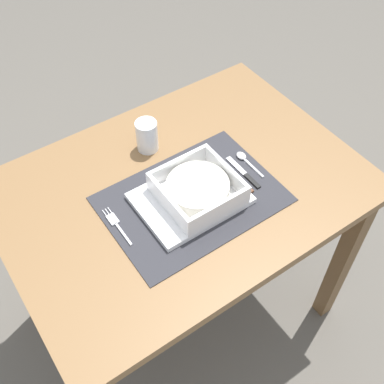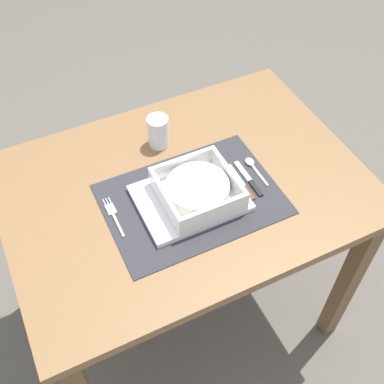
{
  "view_description": "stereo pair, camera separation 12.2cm",
  "coord_description": "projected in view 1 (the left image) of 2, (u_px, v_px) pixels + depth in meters",
  "views": [
    {
      "loc": [
        -0.46,
        -0.71,
        1.68
      ],
      "look_at": [
        -0.01,
        -0.06,
        0.75
      ],
      "focal_mm": 44.8,
      "sensor_mm": 36.0,
      "label": 1
    },
    {
      "loc": [
        -0.35,
        -0.77,
        1.68
      ],
      "look_at": [
        -0.01,
        -0.06,
        0.75
      ],
      "focal_mm": 44.8,
      "sensor_mm": 36.0,
      "label": 2
    }
  ],
  "objects": [
    {
      "name": "drinking_glass",
      "position": [
        147.0,
        138.0,
        1.34
      ],
      "size": [
        0.06,
        0.06,
        0.09
      ],
      "color": "white",
      "rests_on": "dining_table"
    },
    {
      "name": "bread_knife",
      "position": [
        238.0,
        178.0,
        1.29
      ],
      "size": [
        0.01,
        0.14,
        0.01
      ],
      "rotation": [
        0.0,
        0.0,
        -0.07
      ],
      "color": "#59331E",
      "rests_on": "placemat"
    },
    {
      "name": "dining_table",
      "position": [
        182.0,
        210.0,
        1.36
      ],
      "size": [
        0.96,
        0.69,
        0.72
      ],
      "color": "brown",
      "rests_on": "ground"
    },
    {
      "name": "placemat",
      "position": [
        192.0,
        199.0,
        1.25
      ],
      "size": [
        0.45,
        0.32,
        0.0
      ],
      "primitive_type": "cube",
      "color": "#2D2D33",
      "rests_on": "dining_table"
    },
    {
      "name": "serving_plate",
      "position": [
        190.0,
        198.0,
        1.24
      ],
      "size": [
        0.27,
        0.21,
        0.02
      ],
      "primitive_type": "cube",
      "color": "white",
      "rests_on": "placemat"
    },
    {
      "name": "ground_plane",
      "position": [
        185.0,
        308.0,
        1.83
      ],
      "size": [
        6.0,
        6.0,
        0.0
      ],
      "primitive_type": "plane",
      "color": "#59544C"
    },
    {
      "name": "butter_knife",
      "position": [
        245.0,
        174.0,
        1.3
      ],
      "size": [
        0.01,
        0.14,
        0.01
      ],
      "rotation": [
        0.0,
        0.0,
        -0.0
      ],
      "color": "black",
      "rests_on": "placemat"
    },
    {
      "name": "porridge_bowl",
      "position": [
        198.0,
        189.0,
        1.21
      ],
      "size": [
        0.19,
        0.19,
        0.06
      ],
      "color": "white",
      "rests_on": "serving_plate"
    },
    {
      "name": "fork",
      "position": [
        116.0,
        223.0,
        1.19
      ],
      "size": [
        0.02,
        0.13,
        0.0
      ],
      "rotation": [
        0.0,
        0.0,
        -0.04
      ],
      "color": "silver",
      "rests_on": "placemat"
    },
    {
      "name": "spoon",
      "position": [
        244.0,
        158.0,
        1.33
      ],
      "size": [
        0.02,
        0.11,
        0.01
      ],
      "rotation": [
        0.0,
        0.0,
        -0.01
      ],
      "color": "silver",
      "rests_on": "placemat"
    }
  ]
}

